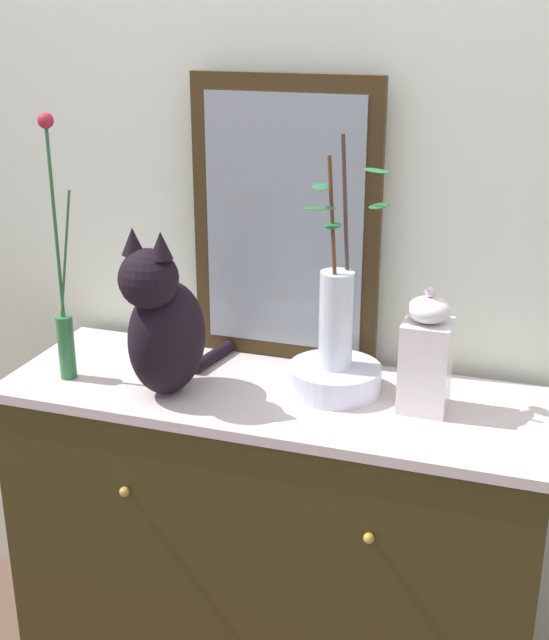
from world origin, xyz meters
TOP-DOWN VIEW (x-y plane):
  - wall_back at (0.00, 0.30)m, footprint 4.40×0.08m
  - sideboard at (0.00, -0.00)m, footprint 1.32×0.48m
  - mirror_leaning at (-0.04, 0.21)m, footprint 0.48×0.03m
  - cat_sitting at (-0.24, -0.09)m, footprint 0.19×0.41m
  - vase_slim_green at (-0.51, -0.09)m, footprint 0.07×0.04m
  - bowl_porcelain at (0.14, 0.04)m, footprint 0.22×0.22m
  - vase_glass_clear at (0.14, 0.04)m, footprint 0.19×0.14m
  - jar_lidded_porcelain at (0.35, 0.02)m, footprint 0.11×0.11m

SIDE VIEW (x-z plane):
  - sideboard at x=0.00m, z-range 0.00..0.90m
  - bowl_porcelain at x=0.14m, z-range 0.90..0.96m
  - jar_lidded_porcelain at x=0.35m, z-range 0.88..1.18m
  - cat_sitting at x=-0.24m, z-range 0.87..1.28m
  - vase_slim_green at x=-0.51m, z-range 0.76..1.41m
  - vase_glass_clear at x=0.14m, z-range 0.83..1.38m
  - mirror_leaning at x=-0.04m, z-range 0.90..1.62m
  - wall_back at x=0.00m, z-range 0.00..2.60m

